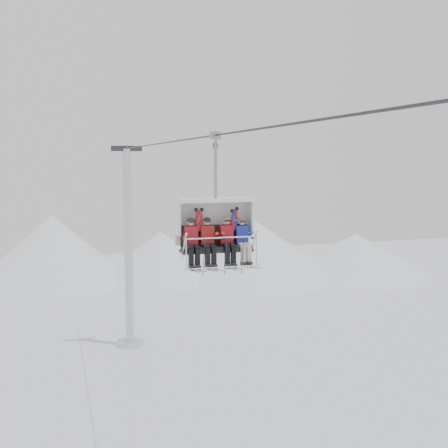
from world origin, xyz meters
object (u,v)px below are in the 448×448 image
object	(u,v)px
skier_center_right	(227,239)
skier_far_right	(243,239)
lift_tower_right	(129,262)
chairlift_carrier	(214,223)
skier_far_left	(192,241)
skier_center_left	(208,240)

from	to	relation	value
skier_center_right	skier_far_right	xyz separation A→B (m)	(0.49, -0.01, -0.02)
lift_tower_right	skier_far_right	world-z (taller)	lift_tower_right
chairlift_carrier	skier_far_left	distance (m)	0.97
skier_far_left	skier_center_left	size ratio (longest dim) A/B	1.00
lift_tower_right	skier_far_left	xyz separation A→B (m)	(-0.79, -21.30, 4.42)
chairlift_carrier	skier_center_left	xyz separation A→B (m)	(-0.29, -0.30, -0.46)
skier_center_right	lift_tower_right	bearing A→B (deg)	90.84
lift_tower_right	skier_center_right	size ratio (longest dim) A/B	7.99
lift_tower_right	chairlift_carrier	distance (m)	21.56
skier_far_right	chairlift_carrier	bearing A→B (deg)	158.90
skier_center_right	skier_center_left	bearing A→B (deg)	180.00
skier_far_right	skier_center_left	bearing A→B (deg)	179.66
skier_far_left	skier_far_right	xyz separation A→B (m)	(1.59, -0.01, -0.02)
skier_center_left	chairlift_carrier	bearing A→B (deg)	46.15
skier_center_right	skier_far_right	size ratio (longest dim) A/B	1.00
skier_center_left	skier_center_right	bearing A→B (deg)	0.00
lift_tower_right	skier_far_left	distance (m)	21.77
lift_tower_right	skier_center_left	distance (m)	21.76
lift_tower_right	skier_center_left	world-z (taller)	lift_tower_right
skier_center_left	skier_far_right	distance (m)	1.10
chairlift_carrier	skier_center_right	distance (m)	0.64
lift_tower_right	skier_far_right	xyz separation A→B (m)	(0.81, -21.31, 4.40)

